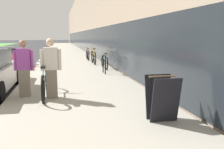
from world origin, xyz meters
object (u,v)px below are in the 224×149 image
person_rider (51,68)px  vintage_roadster_curbside (12,60)px  cruiser_bike_middle (94,57)px  person_bystander (24,68)px  tandem_bicycle (45,82)px  sandwich_board_sign (162,98)px  cruiser_bike_nearest (105,62)px  bike_rack_hoop (104,62)px  cruiser_bike_farthest (88,55)px

person_rider → vintage_roadster_curbside: bearing=107.1°
cruiser_bike_middle → person_bystander: bearing=-111.0°
tandem_bicycle → vintage_roadster_curbside: 7.35m
person_rider → person_bystander: (-0.73, 0.34, -0.02)m
tandem_bicycle → sandwich_board_sign: (2.38, -2.59, 0.06)m
tandem_bicycle → cruiser_bike_nearest: bearing=63.8°
bike_rack_hoop → sandwich_board_sign: size_ratio=0.94×
person_bystander → sandwich_board_sign: size_ratio=1.73×
sandwich_board_sign → vintage_roadster_curbside: (-4.45, 9.64, -0.09)m
cruiser_bike_middle → person_rider: bearing=-105.4°
bike_rack_hoop → cruiser_bike_middle: bearing=89.3°
bike_rack_hoop → vintage_roadster_curbside: 5.47m
bike_rack_hoop → cruiser_bike_middle: 3.88m
person_bystander → bike_rack_hoop: size_ratio=1.84×
person_bystander → sandwich_board_sign: person_bystander is taller
person_bystander → cruiser_bike_middle: bearing=69.0°
person_rider → cruiser_bike_middle: (2.21, 8.02, -0.41)m
cruiser_bike_nearest → cruiser_bike_farthest: (-0.34, 4.69, 0.01)m
person_bystander → cruiser_bike_farthest: 10.47m
bike_rack_hoop → cruiser_bike_middle: cruiser_bike_middle is taller
cruiser_bike_middle → cruiser_bike_farthest: (-0.08, 2.38, -0.03)m
bike_rack_hoop → vintage_roadster_curbside: size_ratio=0.21×
person_bystander → vintage_roadster_curbside: size_ratio=0.38×
person_bystander → cruiser_bike_nearest: bearing=59.2°
vintage_roadster_curbside → tandem_bicycle: bearing=-73.6°
tandem_bicycle → cruiser_bike_nearest: 6.02m
sandwich_board_sign → cruiser_bike_middle: bearing=89.8°
cruiser_bike_nearest → bike_rack_hoop: bearing=-100.9°
cruiser_bike_nearest → cruiser_bike_middle: bearing=96.2°
person_rider → cruiser_bike_middle: size_ratio=0.86×
tandem_bicycle → person_rider: size_ratio=1.53×
person_rider → vintage_roadster_curbside: 7.71m
tandem_bicycle → person_bystander: person_bystander is taller
person_rider → vintage_roadster_curbside: person_rider is taller
tandem_bicycle → person_bystander: bearing=176.4°
cruiser_bike_middle → sandwich_board_sign: size_ratio=2.07×
tandem_bicycle → cruiser_bike_farthest: (2.33, 10.10, -0.02)m
tandem_bicycle → cruiser_bike_farthest: size_ratio=1.47×
cruiser_bike_farthest → sandwich_board_sign: sandwich_board_sign is taller
person_rider → sandwich_board_sign: (2.18, -2.29, -0.35)m
cruiser_bike_farthest → vintage_roadster_curbside: 5.35m
cruiser_bike_middle → sandwich_board_sign: cruiser_bike_middle is taller
sandwich_board_sign → cruiser_bike_nearest: bearing=88.0°
person_rider → cruiser_bike_middle: bearing=74.6°
cruiser_bike_nearest → vintage_roadster_curbside: (-4.73, 1.65, 0.01)m
person_bystander → vintage_roadster_curbside: 7.20m
person_bystander → vintage_roadster_curbside: bearing=102.3°
cruiser_bike_nearest → tandem_bicycle: bearing=-116.2°
person_bystander → cruiser_bike_nearest: 6.27m
cruiser_bike_middle → cruiser_bike_farthest: 2.38m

